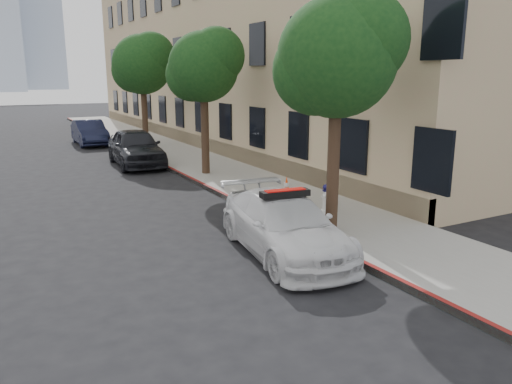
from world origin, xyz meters
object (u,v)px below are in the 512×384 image
Objects in this scene: traffic_cone at (286,189)px; parked_car_far at (90,133)px; parked_car_mid at (136,147)px; police_car at (285,225)px; fire_hydrant at (327,199)px.

parked_car_far is at bearing 98.75° from traffic_cone.
parked_car_mid is 6.06× the size of traffic_cone.
parked_car_far is 16.94m from traffic_cone.
police_car is 20.14m from parked_car_far.
parked_car_mid is at bearing -85.66° from parked_car_far.
parked_car_mid is 1.12× the size of parked_car_far.
traffic_cone is (-0.31, 1.60, -0.02)m from fire_hydrant.
parked_car_far is at bearing 98.65° from police_car.
police_car is 4.03m from traffic_cone.
parked_car_mid reaches higher than parked_car_far.
police_car reaches higher than traffic_cone.
parked_car_mid reaches higher than traffic_cone.
fire_hydrant is at bearing -79.09° from traffic_cone.
parked_car_far is 18.56m from fire_hydrant.
parked_car_mid is 10.88m from fire_hydrant.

